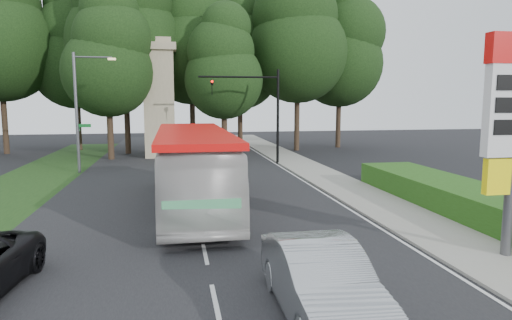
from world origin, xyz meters
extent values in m
plane|color=black|center=(0.00, 0.00, 0.00)|extent=(120.00, 120.00, 0.00)
cube|color=black|center=(0.00, 12.00, 0.01)|extent=(14.00, 80.00, 0.02)
cube|color=gray|center=(8.50, 12.00, 0.06)|extent=(3.00, 80.00, 0.12)
cube|color=#193814|center=(-9.50, 18.00, 0.01)|extent=(5.00, 50.00, 0.02)
cube|color=#244D14|center=(11.50, 8.00, 0.60)|extent=(3.00, 14.00, 1.20)
cylinder|color=#59595E|center=(9.20, 2.00, 1.60)|extent=(0.32, 0.32, 3.20)
cube|color=#FDE90D|center=(9.20, 2.00, 2.60)|extent=(1.80, 0.25, 1.10)
cylinder|color=black|center=(7.00, 24.00, 3.60)|extent=(0.20, 0.20, 7.20)
cylinder|color=black|center=(4.00, 24.00, 6.60)|extent=(6.00, 0.14, 0.14)
imported|color=black|center=(2.00, 24.00, 6.35)|extent=(0.18, 0.22, 1.10)
sphere|color=#FF0C05|center=(2.00, 23.85, 6.25)|extent=(0.18, 0.18, 0.18)
cylinder|color=#59595E|center=(-7.20, 22.00, 4.00)|extent=(0.20, 0.20, 8.00)
cylinder|color=#59595E|center=(-6.00, 22.00, 7.70)|extent=(2.40, 0.12, 0.12)
cube|color=#FFE599|center=(-4.80, 22.00, 7.60)|extent=(0.50, 0.22, 0.14)
cube|color=#0C591E|center=(-6.75, 22.00, 3.20)|extent=(0.85, 0.04, 0.22)
cube|color=#0C591E|center=(-7.20, 22.45, 2.90)|extent=(0.04, 0.85, 0.22)
cube|color=gray|center=(-2.00, 30.00, 4.50)|extent=(2.50, 2.50, 9.00)
cube|color=gray|center=(-2.00, 30.00, 9.30)|extent=(3.00, 3.00, 0.60)
cube|color=gray|center=(-2.00, 30.00, 9.80)|extent=(2.20, 2.20, 0.50)
cylinder|color=#2D2116|center=(-16.00, 35.00, 3.15)|extent=(0.50, 0.50, 6.30)
cylinder|color=#2D2116|center=(-10.00, 37.00, 2.70)|extent=(0.50, 0.50, 5.40)
sphere|color=black|center=(-10.00, 37.00, 8.25)|extent=(8.40, 8.40, 8.40)
sphere|color=black|center=(-10.00, 37.00, 11.25)|extent=(7.20, 7.20, 7.20)
sphere|color=black|center=(-10.00, 37.00, 13.80)|extent=(5.40, 5.40, 5.40)
cylinder|color=#2D2116|center=(-5.00, 33.00, 3.24)|extent=(0.50, 0.50, 6.48)
sphere|color=black|center=(-5.00, 33.00, 9.90)|extent=(10.08, 10.08, 10.08)
sphere|color=black|center=(-5.00, 33.00, 13.50)|extent=(8.64, 8.64, 8.64)
cylinder|color=#2D2116|center=(1.00, 35.00, 2.97)|extent=(0.50, 0.50, 5.94)
sphere|color=black|center=(1.00, 35.00, 9.08)|extent=(9.24, 9.24, 9.24)
sphere|color=black|center=(1.00, 35.00, 12.38)|extent=(7.92, 7.92, 7.92)
cylinder|color=#2D2116|center=(6.00, 37.00, 2.61)|extent=(0.50, 0.50, 5.22)
sphere|color=black|center=(6.00, 37.00, 7.97)|extent=(8.12, 8.12, 8.12)
sphere|color=black|center=(6.00, 37.00, 10.88)|extent=(6.96, 6.96, 6.96)
sphere|color=black|center=(6.00, 37.00, 13.34)|extent=(5.22, 5.22, 5.22)
cylinder|color=#2D2116|center=(11.00, 33.00, 3.06)|extent=(0.50, 0.50, 6.12)
sphere|color=black|center=(11.00, 33.00, 9.35)|extent=(9.52, 9.52, 9.52)
sphere|color=black|center=(11.00, 33.00, 12.75)|extent=(8.16, 8.16, 8.16)
cylinder|color=#2D2116|center=(16.00, 35.00, 2.79)|extent=(0.50, 0.50, 5.58)
sphere|color=black|center=(16.00, 35.00, 8.53)|extent=(8.68, 8.68, 8.68)
sphere|color=black|center=(16.00, 35.00, 11.62)|extent=(7.44, 7.44, 7.44)
sphere|color=black|center=(16.00, 35.00, 14.26)|extent=(5.58, 5.58, 5.58)
cylinder|color=#2D2116|center=(-6.00, 29.00, 2.34)|extent=(0.50, 0.50, 4.68)
sphere|color=black|center=(-6.00, 29.00, 7.15)|extent=(7.28, 7.28, 7.28)
sphere|color=black|center=(-6.00, 29.00, 9.75)|extent=(6.24, 6.24, 6.24)
sphere|color=black|center=(-6.00, 29.00, 11.96)|extent=(4.68, 4.68, 4.68)
cylinder|color=#2D2116|center=(3.50, 29.50, 2.16)|extent=(0.50, 0.50, 4.32)
sphere|color=black|center=(3.50, 29.50, 6.60)|extent=(6.72, 6.72, 6.72)
sphere|color=black|center=(3.50, 29.50, 9.00)|extent=(5.76, 5.76, 5.76)
sphere|color=black|center=(3.50, 29.50, 11.04)|extent=(4.32, 4.32, 4.32)
imported|color=silver|center=(-0.06, 10.42, 1.77)|extent=(3.05, 12.73, 3.54)
imported|color=#A6A9AD|center=(2.28, -0.68, 0.86)|extent=(1.85, 5.21, 1.71)
camera|label=1|loc=(-0.92, -10.08, 4.90)|focal=32.00mm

